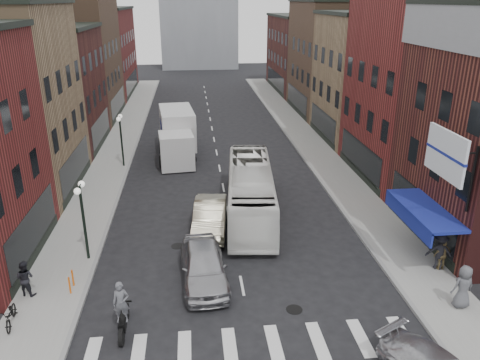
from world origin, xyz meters
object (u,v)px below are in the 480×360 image
streetlamp_far (121,131)px  sedan_left_far (210,217)px  ped_right_b (443,255)px  streetlamp_near (82,208)px  ped_left_solo (25,278)px  sedan_left_near (204,265)px  billboard_sign (447,156)px  motorcycle_rider (122,310)px  transit_bus (250,191)px  parked_bicycle (11,315)px  ped_right_a (440,251)px  bike_rack (71,281)px  box_truck (177,135)px  ped_right_c (463,287)px

streetlamp_far → sedan_left_far: 13.06m
ped_right_b → streetlamp_far: bearing=-49.5°
streetlamp_near → ped_left_solo: (-2.05, -2.89, -1.94)m
sedan_left_far → sedan_left_near: bearing=-89.9°
billboard_sign → sedan_left_near: 11.62m
motorcycle_rider → sedan_left_near: size_ratio=0.45×
billboard_sign → transit_bus: bearing=132.2°
sedan_left_near → parked_bicycle: size_ratio=3.04×
streetlamp_near → sedan_left_far: (6.20, 2.70, -2.08)m
motorcycle_rider → ped_left_solo: motorcycle_rider is taller
ped_right_a → sedan_left_near: bearing=16.4°
billboard_sign → ped_left_solo: size_ratio=2.26×
streetlamp_near → bike_rack: 3.59m
billboard_sign → motorcycle_rider: bearing=-170.7°
parked_bicycle → ped_right_b: 19.14m
streetlamp_near → box_truck: streetlamp_near is taller
parked_bicycle → ped_left_solo: 2.07m
ped_right_a → ped_right_b: (0.13, -0.07, -0.15)m
bike_rack → box_truck: box_truck is taller
bike_rack → ped_right_b: 17.20m
transit_bus → sedan_left_far: 3.19m
transit_bus → ped_right_a: transit_bus is taller
ped_right_b → sedan_left_far: bearing=-31.9°
billboard_sign → bike_rack: billboard_sign is taller
ped_right_b → ped_right_a: bearing=-33.7°
ped_right_a → ped_right_b: ped_right_a is taller
streetlamp_near → ped_right_a: (16.87, -2.74, -1.84)m
sedan_left_near → streetlamp_near: bearing=152.9°
billboard_sign → streetlamp_near: 16.68m
ped_left_solo → ped_right_a: size_ratio=0.88×
streetlamp_near → ped_right_c: bearing=-19.2°
streetlamp_far → bike_rack: bearing=-90.7°
box_truck → billboard_sign: bearing=-65.0°
box_truck → ped_right_c: 25.13m
motorcycle_rider → transit_bus: transit_bus is taller
ped_right_a → bike_rack: bearing=17.6°
transit_bus → ped_right_a: size_ratio=5.91×
motorcycle_rider → ped_right_c: bearing=-1.1°
ped_right_c → motorcycle_rider: bearing=-6.4°
streetlamp_near → bike_rack: (-0.20, -2.70, -2.36)m
streetlamp_near → ped_right_c: (16.35, -5.68, -1.80)m
sedan_left_far → ped_right_a: 11.97m
streetlamp_near → parked_bicycle: streetlamp_near is taller
streetlamp_far → ped_left_solo: streetlamp_far is taller
streetlamp_near → sedan_left_near: streetlamp_near is taller
ped_right_c → ped_left_solo: bearing=-15.1°
ped_right_c → parked_bicycle: bearing=-8.8°
motorcycle_rider → ped_right_a: 14.73m
bike_rack → transit_bus: transit_bus is taller
streetlamp_far → ped_right_c: bearing=-50.3°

